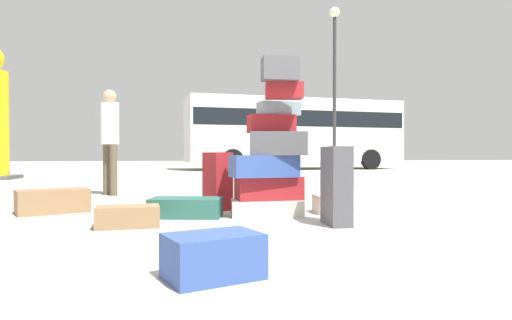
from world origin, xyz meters
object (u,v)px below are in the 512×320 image
Objects in this scene: suitcase_tower at (271,159)px; suitcase_brown_behind_tower at (53,201)px; suitcase_charcoal_foreground_near at (336,186)px; suitcase_teal_left_side at (186,207)px; suitcase_brown_right_side at (128,216)px; suitcase_maroon_upright_blue at (217,181)px; suitcase_cream_white_trunk at (339,204)px; lamp_post at (335,65)px; parked_bus at (295,129)px; person_bearded_onlooker at (110,132)px; suitcase_navy_foreground_far at (213,256)px.

suitcase_tower is 2.62m from suitcase_brown_behind_tower.
suitcase_teal_left_side is at bearing 152.76° from suitcase_charcoal_foreground_near.
suitcase_charcoal_foreground_near is at bearing -55.03° from suitcase_tower.
suitcase_tower is 2.25× the size of suitcase_charcoal_foreground_near.
suitcase_brown_right_side is 0.81× the size of suitcase_maroon_upright_blue.
suitcase_brown_right_side is 1.05× the size of suitcase_cream_white_trunk.
suitcase_brown_right_side is 0.75× the size of suitcase_brown_behind_tower.
suitcase_maroon_upright_blue is 0.93× the size of suitcase_charcoal_foreground_near.
suitcase_brown_right_side is (-1.50, -0.48, -0.54)m from suitcase_tower.
lamp_post is (4.90, 9.03, 3.47)m from suitcase_maroon_upright_blue.
suitcase_teal_left_side is at bearing -118.83° from lamp_post.
suitcase_teal_left_side is (-0.40, -0.60, -0.25)m from suitcase_maroon_upright_blue.
lamp_post is at bearing 28.20° from suitcase_brown_behind_tower.
person_bearded_onlooker is at bearing -124.51° from parked_bus.
person_bearded_onlooker is at bearing 139.85° from suitcase_cream_white_trunk.
lamp_post is (6.84, 9.02, 3.69)m from suitcase_brown_behind_tower.
suitcase_maroon_upright_blue is (-0.54, 0.68, -0.28)m from suitcase_tower.
suitcase_tower reaches higher than suitcase_cream_white_trunk.
suitcase_navy_foreground_far is (0.67, -1.85, 0.02)m from suitcase_brown_right_side.
lamp_post is at bearing 72.56° from suitcase_cream_white_trunk.
suitcase_cream_white_trunk is at bearing 12.92° from suitcase_teal_left_side.
suitcase_brown_behind_tower is at bearing 170.83° from suitcase_teal_left_side.
suitcase_brown_behind_tower is (-2.48, 0.69, -0.50)m from suitcase_tower.
lamp_post is (3.86, 10.43, 3.44)m from suitcase_charcoal_foreground_near.
suitcase_tower is 0.30× the size of lamp_post.
suitcase_teal_left_side is at bearing 40.30° from suitcase_brown_right_side.
suitcase_brown_right_side is at bearing 90.19° from suitcase_navy_foreground_far.
suitcase_teal_left_side is 0.08× the size of parked_bus.
suitcase_tower is 0.97× the size of person_bearded_onlooker.
suitcase_navy_foreground_far is at bearing -112.42° from parked_bus.
suitcase_brown_behind_tower is at bearing 99.05° from suitcase_navy_foreground_far.
suitcase_brown_behind_tower is 0.13× the size of lamp_post.
suitcase_maroon_upright_blue is at bearing 45.46° from suitcase_brown_right_side.
parked_bus reaches higher than suitcase_navy_foreground_far.
suitcase_cream_white_trunk is (1.67, 2.44, -0.02)m from suitcase_navy_foreground_far.
suitcase_brown_right_side is 1.13× the size of suitcase_navy_foreground_far.
suitcase_tower reaches higher than suitcase_teal_left_side.
suitcase_navy_foreground_far is at bearing -117.53° from suitcase_maroon_upright_blue.
suitcase_charcoal_foreground_near is 2.11m from suitcase_navy_foreground_far.
lamp_post is at bearing 65.83° from suitcase_tower.
suitcase_maroon_upright_blue is 3.04m from suitcase_navy_foreground_far.
suitcase_brown_right_side is 0.75× the size of suitcase_teal_left_side.
suitcase_brown_right_side is at bearing -27.68° from person_bearded_onlooker.
suitcase_brown_behind_tower is 1.51× the size of suitcase_navy_foreground_far.
suitcase_brown_right_side is 3.56m from person_bearded_onlooker.
suitcase_tower is at bearing -111.95° from parked_bus.
suitcase_tower is 0.17× the size of parked_bus.
parked_bus reaches higher than suitcase_tower.
suitcase_teal_left_side is at bearing -176.70° from suitcase_cream_white_trunk.
person_bearded_onlooker is at bearing -133.67° from lamp_post.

